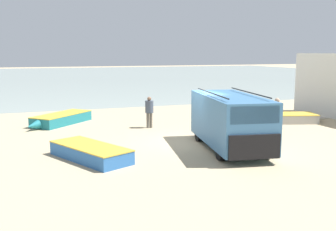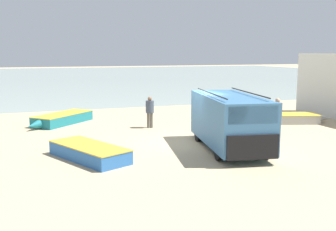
{
  "view_description": "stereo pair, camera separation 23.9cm",
  "coord_description": "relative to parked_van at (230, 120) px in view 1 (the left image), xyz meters",
  "views": [
    {
      "loc": [
        -6.84,
        -16.01,
        4.02
      ],
      "look_at": [
        -0.41,
        1.68,
        1.0
      ],
      "focal_mm": 42.0,
      "sensor_mm": 36.0,
      "label": 1
    },
    {
      "loc": [
        -6.62,
        -16.09,
        4.02
      ],
      "look_at": [
        -0.41,
        1.68,
        1.0
      ],
      "focal_mm": 42.0,
      "sensor_mm": 36.0,
      "label": 2
    }
  ],
  "objects": [
    {
      "name": "fisherman_1",
      "position": [
        -1.77,
        5.68,
        -0.24
      ],
      "size": [
        0.44,
        0.44,
        1.69
      ],
      "rotation": [
        0.0,
        0.0,
        1.48
      ],
      "color": "#5B564C",
      "rests_on": "ground_plane"
    },
    {
      "name": "fisherman_2",
      "position": [
        3.73,
        2.01,
        -0.17
      ],
      "size": [
        0.47,
        0.47,
        1.8
      ],
      "rotation": [
        0.0,
        0.0,
        3.31
      ],
      "color": "navy",
      "rests_on": "ground_plane"
    },
    {
      "name": "fishing_rowboat_0",
      "position": [
        -5.83,
        0.51,
        -0.97
      ],
      "size": [
        2.82,
        4.35,
        0.54
      ],
      "rotation": [
        0.0,
        0.0,
        2.02
      ],
      "color": "#2D66AD",
      "rests_on": "ground_plane"
    },
    {
      "name": "fishing_rowboat_2",
      "position": [
        5.91,
        4.64,
        -0.99
      ],
      "size": [
        5.25,
        2.76,
        0.52
      ],
      "rotation": [
        0.0,
        0.0,
        5.98
      ],
      "color": "#ADA89E",
      "rests_on": "ground_plane"
    },
    {
      "name": "ground_plane",
      "position": [
        -1.11,
        1.73,
        -1.25
      ],
      "size": [
        200.0,
        200.0,
        0.0
      ],
      "primitive_type": "plane",
      "color": "tan"
    },
    {
      "name": "fishing_rowboat_1",
      "position": [
        -6.21,
        8.44,
        -0.96
      ],
      "size": [
        3.89,
        3.91,
        0.58
      ],
      "rotation": [
        0.0,
        0.0,
        3.93
      ],
      "color": "#1E757F",
      "rests_on": "ground_plane"
    },
    {
      "name": "parked_van",
      "position": [
        0.0,
        0.0,
        0.0
      ],
      "size": [
        2.97,
        5.67,
        2.4
      ],
      "rotation": [
        0.0,
        0.0,
        4.54
      ],
      "color": "teal",
      "rests_on": "ground_plane"
    },
    {
      "name": "sea_water",
      "position": [
        -1.11,
        53.73,
        -1.24
      ],
      "size": [
        120.0,
        80.0,
        0.01
      ],
      "primitive_type": "cube",
      "color": "#99A89E",
      "rests_on": "ground_plane"
    }
  ]
}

